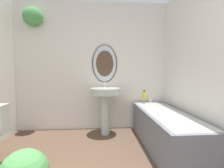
{
  "coord_description": "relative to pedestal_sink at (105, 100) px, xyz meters",
  "views": [
    {
      "loc": [
        0.13,
        -0.26,
        1.08
      ],
      "look_at": [
        0.29,
        1.76,
        0.94
      ],
      "focal_mm": 26.0,
      "sensor_mm": 36.0,
      "label": 1
    }
  ],
  "objects": [
    {
      "name": "pedestal_sink",
      "position": [
        0.0,
        0.0,
        0.0
      ],
      "size": [
        0.51,
        0.51,
        0.91
      ],
      "color": "#B2BCB2",
      "rests_on": "ground_plane"
    },
    {
      "name": "wall_back",
      "position": [
        -0.3,
        0.32,
        0.65
      ],
      "size": [
        2.93,
        0.33,
        2.4
      ],
      "color": "silver",
      "rests_on": "ground_plane"
    },
    {
      "name": "shampoo_bottle",
      "position": [
        0.72,
        0.13,
        0.05
      ],
      "size": [
        0.08,
        0.08,
        0.17
      ],
      "color": "gold",
      "rests_on": "bathtub"
    },
    {
      "name": "bathtub",
      "position": [
        0.85,
        -0.58,
        -0.34
      ],
      "size": [
        0.61,
        1.66,
        0.59
      ],
      "color": "slate",
      "rests_on": "ground_plane"
    },
    {
      "name": "wall_right",
      "position": [
        1.21,
        -1.12,
        0.59
      ],
      "size": [
        0.06,
        2.95,
        2.4
      ],
      "color": "silver",
      "rests_on": "ground_plane"
    }
  ]
}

